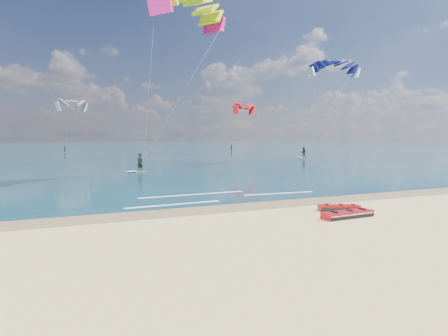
# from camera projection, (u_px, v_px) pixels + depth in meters

# --- Properties ---
(ground) EXTENTS (320.00, 320.00, 0.00)m
(ground) POSITION_uv_depth(u_px,v_px,m) (114.00, 163.00, 55.13)
(ground) COLOR tan
(ground) RESTS_ON ground
(wet_sand_strip) EXTENTS (320.00, 2.40, 0.01)m
(wet_sand_strip) POSITION_uv_depth(u_px,v_px,m) (216.00, 209.00, 21.30)
(wet_sand_strip) COLOR brown
(wet_sand_strip) RESTS_ON ground
(sea) EXTENTS (320.00, 200.00, 0.04)m
(sea) POSITION_uv_depth(u_px,v_px,m) (82.00, 148.00, 113.63)
(sea) COLOR #092435
(sea) RESTS_ON ground
(packed_kite_left) EXTENTS (2.95, 1.18, 0.38)m
(packed_kite_left) POSITION_uv_depth(u_px,v_px,m) (347.00, 218.00, 19.09)
(packed_kite_left) COLOR #A80912
(packed_kite_left) RESTS_ON ground
(packed_kite_mid) EXTENTS (2.48, 1.82, 0.36)m
(packed_kite_mid) POSITION_uv_depth(u_px,v_px,m) (339.00, 211.00, 20.78)
(packed_kite_mid) COLOR #9C0F0A
(packed_kite_mid) RESTS_ON ground
(kitesurfer_main) EXTENTS (10.04, 11.60, 17.61)m
(kitesurfer_main) POSITION_uv_depth(u_px,v_px,m) (163.00, 82.00, 38.38)
(kitesurfer_main) COLOR #B7C016
(kitesurfer_main) RESTS_ON sea
(kitesurfer_far) EXTENTS (9.08, 6.92, 16.62)m
(kitesurfer_far) POSITION_uv_depth(u_px,v_px,m) (319.00, 104.00, 63.33)
(kitesurfer_far) COLOR gold
(kitesurfer_far) RESTS_ON sea
(shoreline_foam) EXTENTS (12.99, 3.62, 0.01)m
(shoreline_foam) POSITION_uv_depth(u_px,v_px,m) (213.00, 197.00, 25.14)
(shoreline_foam) COLOR white
(shoreline_foam) RESTS_ON ground
(distant_kites) EXTENTS (86.66, 33.11, 12.42)m
(distant_kites) POSITION_uv_depth(u_px,v_px,m) (55.00, 127.00, 89.82)
(distant_kites) COLOR #FF1619
(distant_kites) RESTS_ON ground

